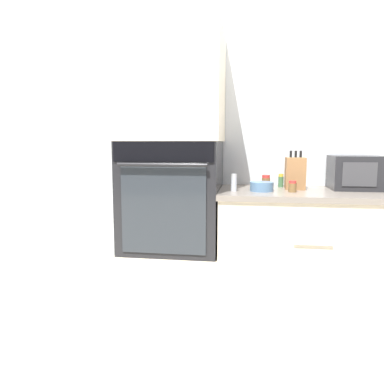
{
  "coord_description": "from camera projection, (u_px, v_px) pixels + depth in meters",
  "views": [
    {
      "loc": [
        0.18,
        -2.2,
        1.2
      ],
      "look_at": [
        -0.19,
        0.21,
        0.88
      ],
      "focal_mm": 35.0,
      "sensor_mm": 36.0,
      "label": 1
    }
  ],
  "objects": [
    {
      "name": "wall_back",
      "position": [
        225.0,
        136.0,
        2.79
      ],
      "size": [
        8.0,
        0.05,
        2.5
      ],
      "color": "silver",
      "rests_on": "ground_plane"
    },
    {
      "name": "bowl",
      "position": [
        262.0,
        186.0,
        2.4
      ],
      "size": [
        0.15,
        0.15,
        0.06
      ],
      "color": "#517599",
      "rests_on": "counter_unit"
    },
    {
      "name": "oven_cabinet_base",
      "position": [
        174.0,
        279.0,
        2.65
      ],
      "size": [
        0.67,
        0.6,
        0.48
      ],
      "color": "beige",
      "rests_on": "ground_plane"
    },
    {
      "name": "counter_unit",
      "position": [
        304.0,
        257.0,
        2.49
      ],
      "size": [
        1.13,
        0.63,
        0.89
      ],
      "color": "beige",
      "rests_on": "ground_plane"
    },
    {
      "name": "ground_plane",
      "position": [
        217.0,
        336.0,
        2.34
      ],
      "size": [
        12.0,
        12.0,
        0.0
      ],
      "primitive_type": "plane",
      "color": "beige"
    },
    {
      "name": "wall_oven",
      "position": [
        173.0,
        195.0,
        2.57
      ],
      "size": [
        0.64,
        0.64,
        0.73
      ],
      "color": "black",
      "rests_on": "oven_cabinet_base"
    },
    {
      "name": "condiment_jar_far",
      "position": [
        281.0,
        181.0,
        2.63
      ],
      "size": [
        0.04,
        0.04,
        0.09
      ],
      "color": "#427047",
      "rests_on": "counter_unit"
    },
    {
      "name": "oven_cabinet_upper",
      "position": [
        172.0,
        86.0,
        2.47
      ],
      "size": [
        0.67,
        0.6,
        0.73
      ],
      "color": "beige",
      "rests_on": "wall_oven"
    },
    {
      "name": "knife_block",
      "position": [
        295.0,
        173.0,
        2.49
      ],
      "size": [
        0.13,
        0.13,
        0.26
      ],
      "color": "olive",
      "rests_on": "counter_unit"
    },
    {
      "name": "condiment_jar_mid",
      "position": [
        234.0,
        183.0,
        2.4
      ],
      "size": [
        0.04,
        0.04,
        0.11
      ],
      "color": "silver",
      "rests_on": "counter_unit"
    },
    {
      "name": "condiment_jar_back",
      "position": [
        292.0,
        187.0,
        2.36
      ],
      "size": [
        0.05,
        0.05,
        0.07
      ],
      "color": "brown",
      "rests_on": "counter_unit"
    },
    {
      "name": "condiment_jar_near",
      "position": [
        266.0,
        182.0,
        2.54
      ],
      "size": [
        0.06,
        0.06,
        0.09
      ],
      "color": "brown",
      "rests_on": "counter_unit"
    },
    {
      "name": "microwave",
      "position": [
        356.0,
        173.0,
        2.49
      ],
      "size": [
        0.33,
        0.29,
        0.22
      ],
      "color": "#232326",
      "rests_on": "counter_unit"
    }
  ]
}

